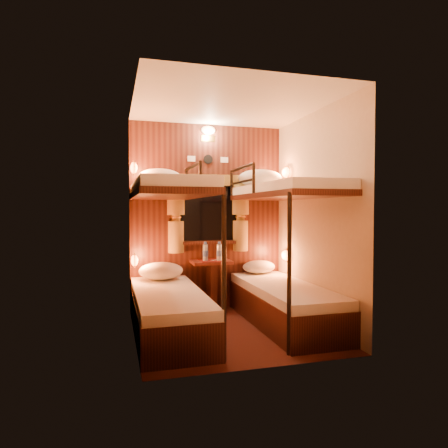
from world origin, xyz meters
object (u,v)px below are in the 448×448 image
object	(u,v)px
bunk_right	(283,275)
table	(211,279)
bottle_left	(205,253)
bottle_right	(219,252)
bunk_left	(169,280)

from	to	relation	value
bunk_right	table	xyz separation A→B (m)	(-0.65, 0.78, -0.14)
table	bottle_left	world-z (taller)	bottle_left
bottle_right	table	bearing A→B (deg)	150.29
bottle_left	bunk_left	bearing A→B (deg)	-126.72
bunk_right	bottle_left	xyz separation A→B (m)	(-0.73, 0.76, 0.20)
bunk_left	table	world-z (taller)	bunk_left
bottle_left	bottle_right	size ratio (longest dim) A/B	1.00
table	bottle_right	bearing A→B (deg)	-29.71
bunk_left	bunk_right	bearing A→B (deg)	0.00
bottle_left	bottle_right	world-z (taller)	same
table	bottle_left	distance (m)	0.35
bunk_left	bunk_right	distance (m)	1.30
bunk_left	bottle_left	size ratio (longest dim) A/B	7.80
bottle_left	bunk_right	bearing A→B (deg)	-46.32
bunk_right	bunk_left	bearing A→B (deg)	180.00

